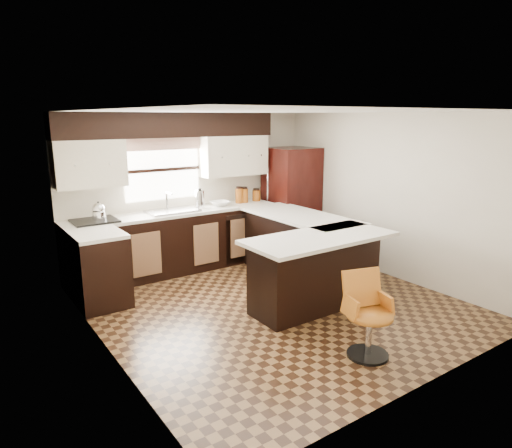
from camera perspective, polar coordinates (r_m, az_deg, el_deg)
floor at (r=5.92m, az=2.24°, el=-9.99°), size 4.40×4.40×0.00m
ceiling at (r=5.44m, az=2.48°, el=13.91°), size 4.40×4.40×0.00m
wall_back at (r=7.41m, az=-7.98°, el=4.30°), size 4.40×0.00×4.40m
wall_front at (r=4.08m, az=21.33°, el=-3.85°), size 4.40×0.00×4.40m
wall_left at (r=4.64m, az=-18.85°, el=-1.65°), size 0.00×4.40×4.40m
wall_right at (r=7.01m, az=16.22°, el=3.40°), size 0.00×4.40×4.40m
base_cab_back at (r=7.11m, az=-9.92°, el=-2.34°), size 3.30×0.60×0.90m
base_cab_left at (r=6.08m, az=-18.92°, el=-5.55°), size 0.60×0.70×0.90m
counter_back at (r=7.00m, az=-10.08°, el=1.39°), size 3.30×0.60×0.04m
counter_left at (r=5.95m, az=-19.26°, el=-1.24°), size 0.60×0.70×0.04m
soffit at (r=6.99m, az=-10.57°, el=12.09°), size 3.40×0.35×0.36m
upper_cab_left at (r=6.61m, az=-20.13°, el=7.10°), size 0.94×0.35×0.64m
upper_cab_right at (r=7.52m, az=-2.82°, el=8.54°), size 1.14×0.35×0.64m
window_pane at (r=7.13m, az=-11.60°, el=6.66°), size 1.20×0.02×0.90m
valance at (r=7.06m, az=-11.62°, el=9.78°), size 1.30×0.06×0.18m
sink at (r=6.95m, az=-10.39°, el=1.62°), size 0.75×0.45×0.03m
dishwasher at (r=7.33m, az=-1.87°, el=-1.81°), size 0.58×0.03×0.78m
cooktop at (r=6.58m, az=-19.53°, el=0.38°), size 0.58×0.50×0.02m
peninsula_long at (r=6.76m, az=5.20°, el=-3.00°), size 0.60×1.95×0.90m
peninsula_return at (r=5.73m, az=7.42°, el=-6.07°), size 1.65×0.60×0.90m
counter_pen_long at (r=6.68m, az=5.62°, el=0.97°), size 0.84×1.95×0.04m
counter_pen_return at (r=5.52m, az=8.03°, el=-1.72°), size 1.89×0.84×0.04m
refrigerator at (r=7.99m, az=4.43°, el=2.96°), size 0.78×0.75×1.82m
bar_chair at (r=4.70m, az=14.04°, el=-11.14°), size 0.56×0.56×0.85m
kettle at (r=6.57m, az=-19.07°, el=1.61°), size 0.18×0.18×0.25m
percolator at (r=7.15m, az=-7.03°, el=3.09°), size 0.14×0.14×0.28m
mixing_bowl at (r=7.34m, az=-4.52°, el=2.58°), size 0.30×0.30×0.07m
canister_large at (r=7.53m, az=-2.13°, el=3.54°), size 0.12×0.12×0.24m
canister_med at (r=7.59m, az=-1.50°, el=3.57°), size 0.13×0.13×0.23m
canister_small at (r=7.73m, az=0.04°, el=3.57°), size 0.13×0.13×0.18m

